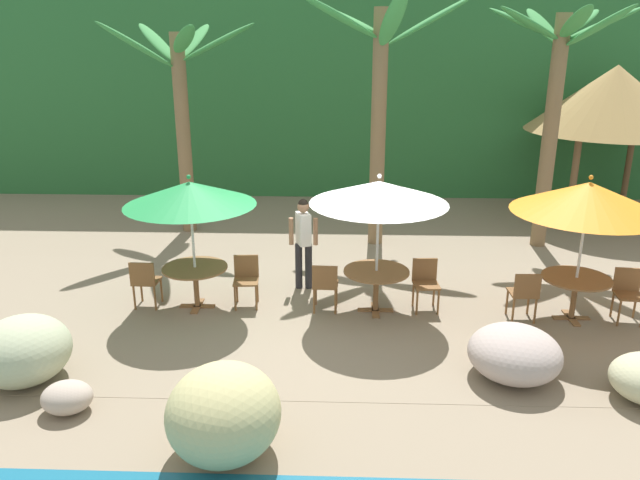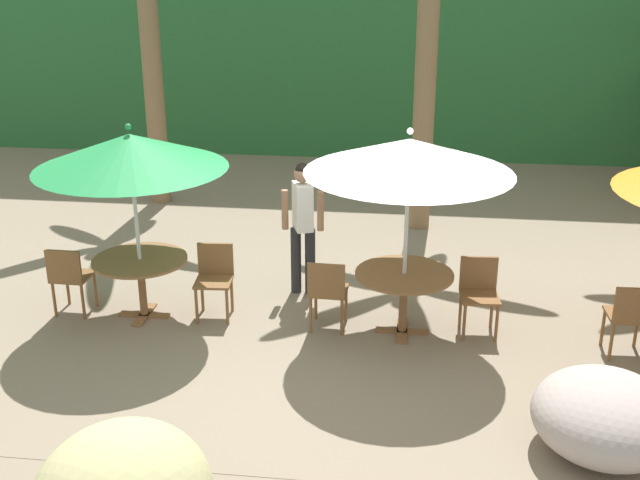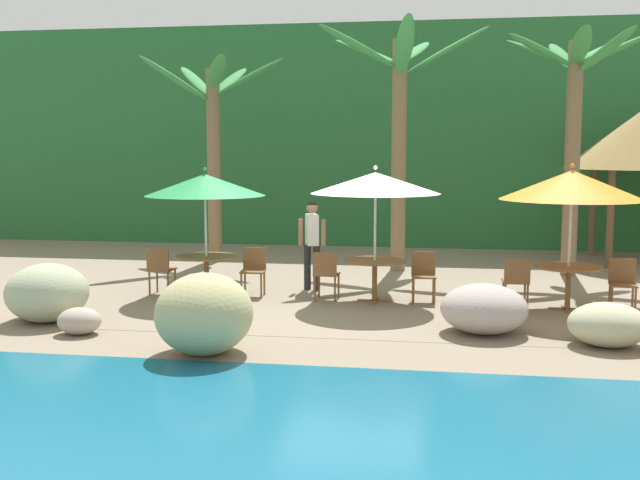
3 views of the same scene
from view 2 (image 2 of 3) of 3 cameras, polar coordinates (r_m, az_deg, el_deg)
name	(u,v)px [view 2 (image 2 of 3)]	position (r m, az deg, el deg)	size (l,w,h in m)	color
ground_plane	(368,337)	(9.02, 3.49, -7.00)	(120.00, 120.00, 0.00)	gray
terrace_deck	(368,337)	(9.01, 3.49, -6.98)	(18.00, 5.20, 0.01)	gray
foliage_backdrop	(400,2)	(17.02, 5.78, 16.66)	(28.00, 2.40, 6.00)	#286633
rock_seawall	(210,450)	(6.57, -7.91, -14.76)	(14.32, 3.14, 1.07)	#AD9C95
umbrella_green	(130,151)	(9.02, -13.51, 6.23)	(2.16, 2.16, 2.33)	silver
dining_table_green	(141,269)	(9.46, -12.80, -2.02)	(1.10, 1.10, 0.74)	brown
chair_green_seaward	(215,275)	(9.39, -7.60, -2.50)	(0.45, 0.46, 0.87)	brown
chair_green_inland	(69,275)	(9.75, -17.62, -2.45)	(0.43, 0.44, 0.87)	brown
umbrella_white	(409,156)	(8.40, 6.44, 6.04)	(2.24, 2.24, 2.38)	silver
dining_table_white	(404,283)	(8.88, 6.07, -3.12)	(1.10, 1.10, 0.74)	brown
chair_white_seaward	(479,290)	(9.10, 11.37, -3.53)	(0.45, 0.46, 0.87)	brown
chair_white_inland	(327,290)	(8.92, 0.54, -3.61)	(0.44, 0.44, 0.87)	brown
chair_orange_inland	(630,315)	(8.96, 21.43, -5.05)	(0.43, 0.44, 0.87)	brown
palm_tree_nearest	(148,8)	(13.27, -12.26, 16.03)	(3.29, 3.53, 4.76)	brown
waiter_in_white	(303,219)	(9.73, -1.25, 1.52)	(0.52, 0.39, 1.70)	#232328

